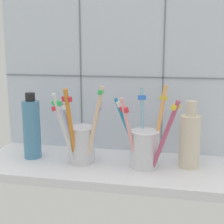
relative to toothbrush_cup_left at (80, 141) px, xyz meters
The scene contains 6 objects.
counter_slab 9.97cm from the toothbrush_cup_left, ahead, with size 64.00×22.00×2.00cm, color silver.
tile_wall_back 21.12cm from the toothbrush_cup_left, 59.57° to the left, with size 64.00×2.20×45.00cm.
toothbrush_cup_left is the anchor object (origin of this frame).
toothbrush_cup_right 15.10cm from the toothbrush_cup_left, ahead, with size 14.59×11.91×18.76cm.
ceramic_vase 25.19cm from the toothbrush_cup_left, ahead, with size 4.73×4.73×15.35cm.
soap_bottle 13.08cm from the toothbrush_cup_left, behind, with size 4.26×4.26×16.26cm.
Camera 1 is at (14.53, -70.96, 29.44)cm, focal length 52.16 mm.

